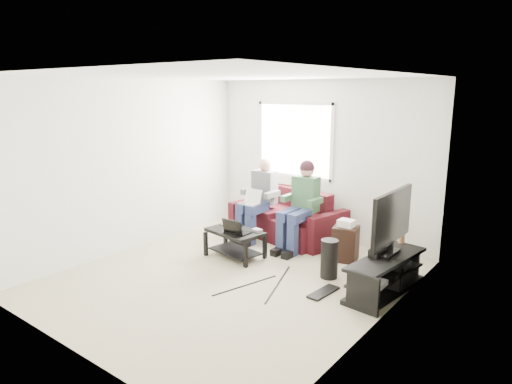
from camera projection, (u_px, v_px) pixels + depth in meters
floor at (232, 277)px, 6.04m from camera, size 4.50×4.50×0.00m
ceiling at (230, 75)px, 5.48m from camera, size 4.50×4.50×0.00m
wall_back at (320, 160)px, 7.50m from camera, size 4.50×0.00×4.50m
wall_front at (65, 221)px, 4.02m from camera, size 4.50×0.00×4.50m
wall_left at (132, 166)px, 6.95m from camera, size 0.00×4.50×4.50m
wall_right at (383, 205)px, 4.57m from camera, size 0.00×4.50×4.50m
window at (294, 140)px, 7.72m from camera, size 1.48×0.04×1.28m
sofa at (289, 221)px, 7.57m from camera, size 1.88×1.09×0.81m
person_left at (259, 196)px, 7.50m from camera, size 0.40×0.71×1.33m
person_right at (301, 199)px, 7.02m from camera, size 0.40×0.71×1.37m
laptop_silver at (250, 200)px, 7.32m from camera, size 0.38×0.33×0.24m
coffee_table at (235, 237)px, 6.73m from camera, size 0.90×0.63×0.41m
laptop_black at (238, 225)px, 6.54m from camera, size 0.39×0.31×0.24m
controller_a at (226, 224)px, 6.96m from camera, size 0.15×0.11×0.04m
controller_b at (237, 225)px, 6.90m from camera, size 0.16×0.12×0.04m
controller_c at (257, 230)px, 6.64m from camera, size 0.15×0.11×0.04m
tv_stand at (385, 276)px, 5.57m from camera, size 0.55×1.39×0.45m
tv at (392, 219)px, 5.50m from camera, size 0.12×1.10×0.81m
soundbar at (381, 249)px, 5.66m from camera, size 0.12×0.50×0.10m
drink_cup at (402, 239)px, 6.02m from camera, size 0.08×0.08×0.12m
console_white at (372, 282)px, 5.25m from camera, size 0.30×0.22×0.06m
console_grey at (395, 263)px, 5.79m from camera, size 0.34×0.26×0.08m
console_black at (384, 272)px, 5.52m from camera, size 0.38×0.30×0.07m
subwoofer at (329, 259)px, 5.99m from camera, size 0.23×0.23×0.52m
keyboard_floor at (323, 292)px, 5.57m from camera, size 0.20×0.50×0.03m
end_table at (346, 242)px, 6.61m from camera, size 0.34×0.34×0.61m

